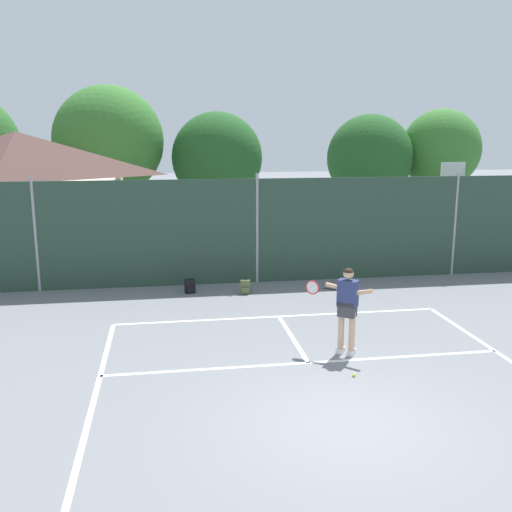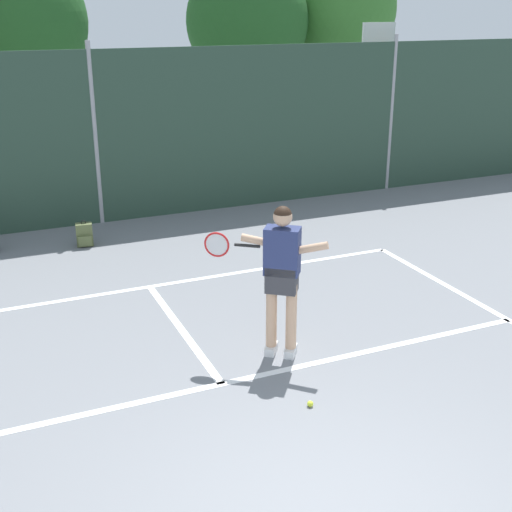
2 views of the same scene
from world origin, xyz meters
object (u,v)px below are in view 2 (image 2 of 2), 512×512
Objects in this scene: basketball_hoop at (375,75)px; backpack_olive at (84,235)px; tennis_player at (281,268)px; tennis_ball at (310,404)px.

basketball_hoop is 8.82m from backpack_olive.
tennis_player is at bearing -73.55° from backpack_olive.
basketball_hoop is at bearing 51.66° from tennis_player.
tennis_ball is (-0.20, -1.17, -1.08)m from tennis_player.
basketball_hoop is 1.91× the size of tennis_player.
basketball_hoop is 11.71m from tennis_ball.
basketball_hoop reaches higher than backpack_olive.
tennis_player is 4.01× the size of backpack_olive.
basketball_hoop is at bearing 22.53° from backpack_olive.
tennis_player is 1.61m from tennis_ball.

